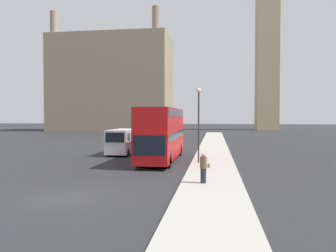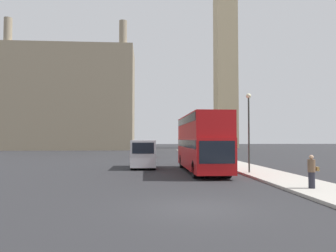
{
  "view_description": "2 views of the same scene",
  "coord_description": "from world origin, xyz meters",
  "px_view_note": "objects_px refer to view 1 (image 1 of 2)",
  "views": [
    {
      "loc": [
        6.8,
        -14.01,
        3.7
      ],
      "look_at": [
        2.75,
        14.28,
        2.87
      ],
      "focal_mm": 35.0,
      "sensor_mm": 36.0,
      "label": 1
    },
    {
      "loc": [
        -1.94,
        -12.08,
        2.56
      ],
      "look_at": [
        0.28,
        19.31,
        3.8
      ],
      "focal_mm": 35.0,
      "sensor_mm": 36.0,
      "label": 2
    }
  ],
  "objects_px": {
    "white_van": "(123,141)",
    "parked_sedan": "(155,137)",
    "street_lamp": "(199,114)",
    "pedestrian": "(204,168)",
    "red_double_decker_bus": "(162,132)"
  },
  "relations": [
    {
      "from": "pedestrian",
      "to": "street_lamp",
      "type": "distance_m",
      "value": 8.23
    },
    {
      "from": "white_van",
      "to": "parked_sedan",
      "type": "relative_size",
      "value": 1.08
    },
    {
      "from": "white_van",
      "to": "pedestrian",
      "type": "height_order",
      "value": "white_van"
    },
    {
      "from": "red_double_decker_bus",
      "to": "white_van",
      "type": "bearing_deg",
      "value": 139.84
    },
    {
      "from": "pedestrian",
      "to": "parked_sedan",
      "type": "bearing_deg",
      "value": 105.26
    },
    {
      "from": "white_van",
      "to": "pedestrian",
      "type": "bearing_deg",
      "value": -58.08
    },
    {
      "from": "parked_sedan",
      "to": "street_lamp",
      "type": "bearing_deg",
      "value": -71.35
    },
    {
      "from": "red_double_decker_bus",
      "to": "parked_sedan",
      "type": "bearing_deg",
      "value": 102.14
    },
    {
      "from": "white_van",
      "to": "pedestrian",
      "type": "xyz_separation_m",
      "value": [
        8.29,
        -13.32,
        -0.35
      ]
    },
    {
      "from": "red_double_decker_bus",
      "to": "street_lamp",
      "type": "bearing_deg",
      "value": -30.56
    },
    {
      "from": "pedestrian",
      "to": "red_double_decker_bus",
      "type": "bearing_deg",
      "value": 111.71
    },
    {
      "from": "red_double_decker_bus",
      "to": "white_van",
      "type": "height_order",
      "value": "red_double_decker_bus"
    },
    {
      "from": "street_lamp",
      "to": "parked_sedan",
      "type": "height_order",
      "value": "street_lamp"
    },
    {
      "from": "white_van",
      "to": "parked_sedan",
      "type": "distance_m",
      "value": 16.8
    },
    {
      "from": "street_lamp",
      "to": "white_van",
      "type": "bearing_deg",
      "value": 143.51
    }
  ]
}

